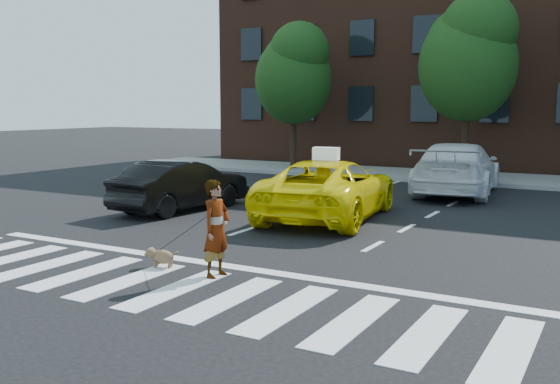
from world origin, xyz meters
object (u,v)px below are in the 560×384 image
tree_mid (469,54)px  white_suv (457,168)px  tree_left (294,70)px  black_sedan (181,185)px  woman (216,229)px  dog (160,256)px  taxi (329,189)px

tree_mid → white_suv: bearing=-80.7°
tree_left → black_sedan: tree_left is taller
woman → tree_left: bearing=26.4°
white_suv → dog: 12.43m
taxi → white_suv: size_ratio=0.94×
white_suv → taxi: bearing=67.8°
tree_left → tree_mid: 7.51m
tree_left → tree_mid: (7.50, -0.00, 0.41)m
taxi → black_sedan: bearing=4.4°
woman → white_suv: bearing=-2.4°
black_sedan → woman: size_ratio=2.57×
tree_mid → woman: tree_mid is taller
black_sedan → woman: (4.82, -5.18, 0.13)m
black_sedan → tree_left: bearing=-72.9°
tree_mid → tree_left: bearing=180.0°
tree_mid → woman: size_ratio=4.31×
black_sedan → white_suv: bearing=-124.6°
tree_mid → dog: (-1.64, -16.06, -4.64)m
tree_left → white_suv: bearing=-25.4°
black_sedan → tree_mid: bearing=-110.4°
tree_mid → taxi: tree_mid is taller
tree_left → white_suv: 9.69m
tree_mid → black_sedan: 12.77m
taxi → white_suv: 6.41m
taxi → white_suv: (1.77, 6.16, 0.09)m
tree_mid → dog: 16.80m
taxi → tree_left: bearing=-65.2°
tree_left → taxi: bearing=-57.6°
tree_left → dog: bearing=-69.9°
white_suv → dog: white_suv is taller
tree_left → woman: bearing=-66.2°
taxi → black_sedan: size_ratio=1.29×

